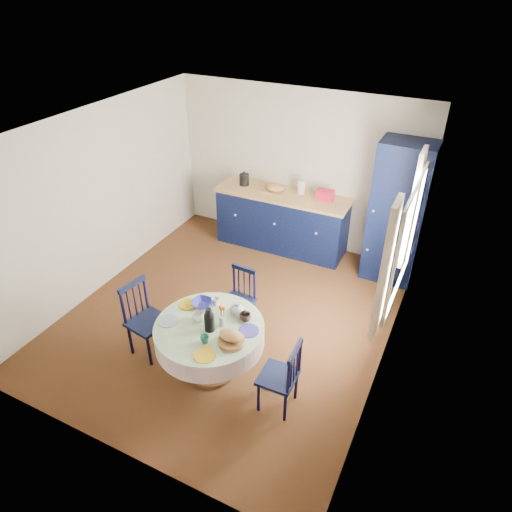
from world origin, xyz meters
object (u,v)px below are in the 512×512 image
Objects in this scene: cobalt_bowl at (203,304)px; kitchen_counter at (282,220)px; chair_left at (145,319)px; chair_right at (282,376)px; chair_far at (239,299)px; mug_a at (199,317)px; dining_table at (211,335)px; mug_d at (216,302)px; mug_c at (245,317)px; pantry_cabinet at (397,214)px; mug_b at (205,339)px.

kitchen_counter is at bearing 93.68° from cobalt_bowl.
kitchen_counter reaches higher than cobalt_bowl.
chair_right is at bearing -82.32° from chair_left.
chair_left reaches higher than chair_right.
chair_left is (-0.47, -2.93, -0.01)m from kitchen_counter.
chair_far is 6.24× the size of mug_a.
dining_table reaches higher than chair_far.
mug_a is at bearing -94.48° from mug_d.
mug_a reaches higher than mug_c.
pantry_cabinet is 3.01m from chair_right.
dining_table is 0.90m from chair_left.
chair_left is at bearing -156.20° from mug_d.
mug_a is at bearing 132.57° from mug_b.
cobalt_bowl is (-1.12, 0.33, 0.31)m from chair_right.
kitchen_counter reaches higher than mug_a.
mug_d is 0.15m from cobalt_bowl.
mug_b is at bearing -93.63° from chair_left.
mug_a is at bearing -67.52° from cobalt_bowl.
pantry_cabinet is at bearing -28.10° from chair_left.
mug_b is 1.00× the size of mug_d.
chair_right reaches higher than mug_b.
kitchen_counter is 2.62m from mug_d.
chair_far is at bearing 123.48° from mug_c.
mug_a reaches higher than mug_d.
pantry_cabinet is at bearing 64.85° from dining_table.
mug_d is (0.03, 0.32, -0.01)m from mug_a.
chair_far is (0.78, 0.87, -0.05)m from chair_left.
pantry_cabinet is 22.12× the size of mug_b.
mug_a is 0.35m from mug_b.
dining_table is at bearing -80.14° from chair_left.
mug_d is (0.30, -2.59, 0.27)m from kitchen_counter.
pantry_cabinet is 3.34m from mug_b.
pantry_cabinet is 2.47× the size of chair_far.
mug_b is 0.53m from mug_c.
pantry_cabinet reaches higher than chair_far.
chair_left reaches higher than chair_far.
dining_table is 4.99× the size of cobalt_bowl.
mug_a is 0.56× the size of cobalt_bowl.
cobalt_bowl is at bearing -147.67° from mug_d.
cobalt_bowl is at bearing -107.87° from chair_right.
mug_c is (-1.04, -2.60, -0.27)m from pantry_cabinet.
kitchen_counter is 17.23× the size of mug_c.
cobalt_bowl is (-0.33, 0.50, -0.01)m from mug_b.
mug_a is (-1.02, 0.09, 0.33)m from chair_right.
chair_far is 6.76× the size of mug_c.
cobalt_bowl is at bearing 123.97° from mug_b.
kitchen_counter reaches higher than chair_far.
chair_left is at bearing -178.58° from mug_a.
mug_a is 1.44× the size of mug_d.
chair_far is (-1.45, -1.98, -0.61)m from pantry_cabinet.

